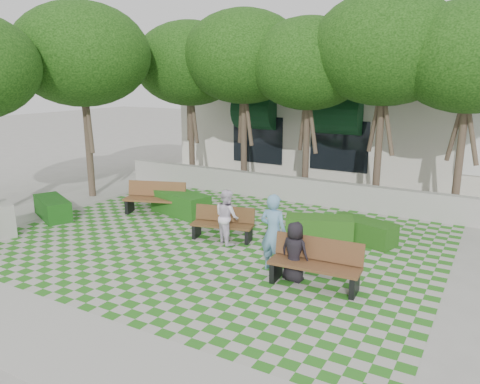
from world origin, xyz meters
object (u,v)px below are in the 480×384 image
Objects in this scene: hedge_midleft at (180,203)px; person_white at (227,217)px; bench_east at (315,264)px; person_blue at (273,233)px; hedge_midright at (319,228)px; bench_west at (155,199)px; hedge_east at (363,231)px; bench_mid at (223,224)px; hedge_west at (53,208)px; person_dark at (295,252)px.

person_white is (2.82, -1.61, 0.39)m from hedge_midleft.
bench_east is 1.09× the size of person_blue.
hedge_midright is 4.93m from hedge_midleft.
bench_east is 6.66m from hedge_midleft.
bench_west is 0.89m from hedge_midleft.
person_blue is at bearing -42.41° from bench_west.
hedge_east is at bearing -109.91° from person_blue.
hedge_midright is 0.86× the size of hedge_midleft.
person_white is at bearing -25.27° from person_blue.
person_white reaches higher than hedge_east.
hedge_midleft is 3.27m from person_white.
hedge_midleft is at bearing 138.46° from bench_mid.
person_white is at bearing -51.81° from bench_mid.
hedge_midright is at bearing 15.88° from hedge_west.
bench_east is 0.96× the size of bench_west.
person_dark is (0.50, -2.96, 0.37)m from hedge_midright.
person_dark is (-0.51, 0.01, 0.19)m from bench_east.
hedge_west is (-9.50, -2.78, 0.01)m from hedge_east.
person_white reaches higher than person_dark.
hedge_west is (-3.42, -2.40, -0.05)m from hedge_midleft.
hedge_midleft is 4.18m from hedge_west.
bench_west is at bearing -174.24° from hedge_east.
bench_mid is at bearing 9.66° from hedge_west.
person_dark reaches higher than hedge_midright.
person_white is at bearing 7.26° from hedge_west.
bench_west is at bearing -16.66° from person_dark.
hedge_midright is 3.02m from person_dark.
person_blue is at bearing -1.90° from hedge_west.
bench_east reaches higher than bench_mid.
person_dark is at bearing -100.85° from hedge_east.
hedge_midright is at bearing -73.91° from person_dark.
bench_east is at bearing -41.05° from bench_west.
person_dark is at bearing -28.76° from hedge_midleft.
bench_east is 7.27m from bench_west.
bench_east is at bearing -3.58° from hedge_west.
hedge_midleft is 1.42× the size of person_white.
bench_east is at bearing -38.17° from bench_mid.
bench_west is 1.14× the size of hedge_midright.
bench_mid is 1.32× the size of person_dark.
hedge_west is 1.35× the size of person_dark.
bench_mid is 0.98× the size of person_blue.
person_white is (-3.13, 1.38, 0.26)m from bench_east.
bench_east is 9.39m from hedge_west.
person_dark is (-0.64, -3.36, 0.38)m from hedge_east.
hedge_midleft is at bearing 35.07° from hedge_west.
person_white is (-3.26, -1.98, 0.45)m from hedge_east.
hedge_midleft reaches higher than hedge_west.
hedge_east is at bearing 16.30° from hedge_west.
hedge_east is (0.14, 3.37, -0.19)m from bench_east.
hedge_west is at bearing -164.12° from hedge_midright.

